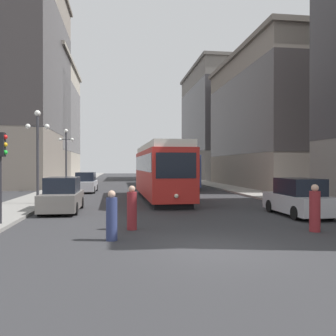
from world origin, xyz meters
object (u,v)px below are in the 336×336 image
(pedestrian_crossing_near, at_px, (132,209))
(pedestrian_on_sidewalk, at_px, (112,217))
(streetcar, at_px, (160,170))
(lamp_post_left_near, at_px, (38,142))
(parked_car_left_mid, at_px, (86,183))
(parked_car_left_near, at_px, (62,196))
(parked_car_right_far, at_px, (298,198))
(traffic_light_near_left, at_px, (0,154))
(lamp_post_left_far, at_px, (66,150))
(pedestrian_crossing_far, at_px, (315,210))
(transit_bus, at_px, (178,170))

(pedestrian_crossing_near, xyz_separation_m, pedestrian_on_sidewalk, (-0.73, -1.90, -0.02))
(pedestrian_on_sidewalk, bearing_deg, streetcar, 121.29)
(lamp_post_left_near, bearing_deg, parked_car_left_mid, 80.12)
(parked_car_left_near, bearing_deg, parked_car_left_mid, 90.08)
(streetcar, xyz_separation_m, parked_car_right_far, (5.71, -9.11, -1.26))
(traffic_light_near_left, relative_size, lamp_post_left_far, 0.63)
(parked_car_left_mid, height_order, pedestrian_crossing_far, parked_car_left_mid)
(parked_car_left_near, height_order, lamp_post_left_far, lamp_post_left_far)
(streetcar, distance_m, lamp_post_left_near, 8.52)
(streetcar, xyz_separation_m, transit_bus, (3.52, 13.51, -0.15))
(pedestrian_on_sidewalk, bearing_deg, parked_car_left_near, 153.58)
(parked_car_left_mid, bearing_deg, lamp_post_left_far, 148.75)
(parked_car_left_mid, bearing_deg, streetcar, -52.57)
(traffic_light_near_left, relative_size, lamp_post_left_near, 0.64)
(parked_car_left_near, bearing_deg, streetcar, 45.49)
(transit_bus, bearing_deg, pedestrian_crossing_near, -102.31)
(streetcar, relative_size, pedestrian_crossing_near, 7.78)
(parked_car_right_far, distance_m, lamp_post_left_far, 22.93)
(parked_car_left_near, relative_size, pedestrian_on_sidewalk, 2.83)
(parked_car_right_far, relative_size, traffic_light_near_left, 1.25)
(pedestrian_crossing_near, xyz_separation_m, lamp_post_left_near, (-5.34, 8.92, 3.05))
(parked_car_right_far, bearing_deg, traffic_light_near_left, 6.84)
(streetcar, bearing_deg, lamp_post_left_far, 129.44)
(parked_car_right_far, bearing_deg, parked_car_left_mid, -55.46)
(transit_bus, height_order, lamp_post_left_far, lamp_post_left_far)
(pedestrian_crossing_far, height_order, pedestrian_on_sidewalk, pedestrian_crossing_far)
(pedestrian_on_sidewalk, height_order, lamp_post_left_far, lamp_post_left_far)
(lamp_post_left_far, bearing_deg, lamp_post_left_near, -90.00)
(streetcar, height_order, pedestrian_on_sidewalk, streetcar)
(pedestrian_on_sidewalk, relative_size, lamp_post_left_near, 0.29)
(parked_car_left_near, xyz_separation_m, lamp_post_left_near, (-1.90, 3.04, 2.99))
(transit_bus, bearing_deg, pedestrian_on_sidewalk, -102.86)
(parked_car_left_mid, height_order, parked_car_right_far, same)
(parked_car_right_far, relative_size, lamp_post_left_near, 0.80)
(parked_car_right_far, distance_m, lamp_post_left_near, 15.15)
(pedestrian_crossing_near, relative_size, lamp_post_left_near, 0.30)
(parked_car_left_near, height_order, lamp_post_left_near, lamp_post_left_near)
(parked_car_right_far, bearing_deg, lamp_post_left_far, -53.19)
(pedestrian_on_sidewalk, bearing_deg, pedestrian_crossing_near, 113.39)
(parked_car_right_far, xyz_separation_m, lamp_post_left_near, (-13.52, 6.16, 2.99))
(parked_car_left_mid, height_order, pedestrian_crossing_near, parked_car_left_mid)
(transit_bus, xyz_separation_m, pedestrian_on_sidewalk, (-6.71, -27.27, -1.19))
(lamp_post_left_near, bearing_deg, traffic_light_near_left, -88.37)
(streetcar, relative_size, pedestrian_crossing_far, 7.47)
(pedestrian_crossing_far, relative_size, lamp_post_left_near, 0.31)
(pedestrian_crossing_far, bearing_deg, streetcar, -104.17)
(parked_car_left_near, relative_size, parked_car_right_far, 1.03)
(streetcar, xyz_separation_m, traffic_light_near_left, (-7.59, -10.63, 0.81))
(traffic_light_near_left, bearing_deg, transit_bus, 65.30)
(parked_car_left_near, relative_size, pedestrian_crossing_far, 2.64)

